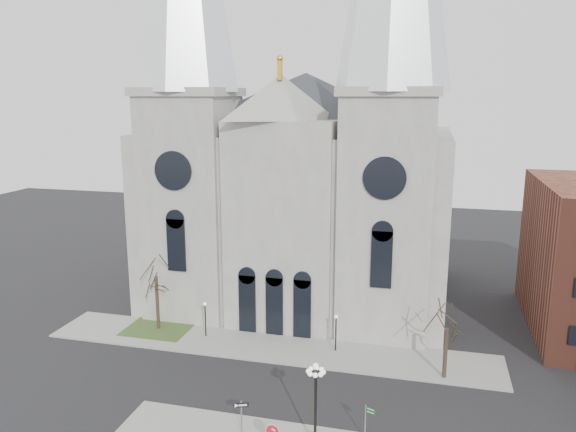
% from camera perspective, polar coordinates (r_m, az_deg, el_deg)
% --- Properties ---
extents(ground, '(160.00, 160.00, 0.00)m').
position_cam_1_polar(ground, '(41.62, -6.67, -19.34)').
color(ground, black).
rests_on(ground, ground).
extents(sidewalk_far, '(40.00, 6.00, 0.14)m').
position_cam_1_polar(sidewalk_far, '(50.75, -2.12, -13.06)').
color(sidewalk_far, gray).
rests_on(sidewalk_far, ground).
extents(grass_patch, '(6.00, 5.00, 0.18)m').
position_cam_1_polar(grass_patch, '(55.45, -13.00, -11.09)').
color(grass_patch, '#344C20').
rests_on(grass_patch, ground).
extents(cathedral, '(33.00, 26.66, 54.00)m').
position_cam_1_polar(cathedral, '(57.47, 1.12, 8.96)').
color(cathedral, gray).
rests_on(cathedral, ground).
extents(tree_left, '(3.20, 3.20, 7.50)m').
position_cam_1_polar(tree_left, '(53.54, -13.28, -5.68)').
color(tree_left, black).
rests_on(tree_left, ground).
extents(tree_right, '(3.20, 3.20, 6.00)m').
position_cam_1_polar(tree_right, '(45.43, 15.86, -10.61)').
color(tree_right, black).
rests_on(tree_right, ground).
extents(ped_lamp_left, '(0.32, 0.32, 3.26)m').
position_cam_1_polar(ped_lamp_left, '(52.17, -8.41, -9.76)').
color(ped_lamp_left, black).
rests_on(ped_lamp_left, sidewalk_far).
extents(ped_lamp_right, '(0.32, 0.32, 3.26)m').
position_cam_1_polar(ped_lamp_right, '(49.05, 4.89, -11.13)').
color(ped_lamp_right, black).
rests_on(ped_lamp_right, sidewalk_far).
extents(globe_lamp, '(1.36, 1.36, 5.67)m').
position_cam_1_polar(globe_lamp, '(36.15, 2.82, -17.69)').
color(globe_lamp, black).
rests_on(globe_lamp, sidewalk_near).
extents(one_way_sign, '(0.91, 0.39, 2.20)m').
position_cam_1_polar(one_way_sign, '(38.67, -4.76, -19.14)').
color(one_way_sign, slate).
rests_on(one_way_sign, sidewalk_near).
extents(street_name_sign, '(0.69, 0.33, 2.31)m').
position_cam_1_polar(street_name_sign, '(38.36, 7.99, -19.73)').
color(street_name_sign, slate).
rests_on(street_name_sign, sidewalk_near).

